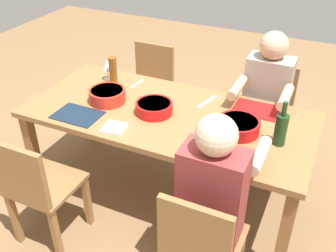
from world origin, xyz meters
TOP-DOWN VIEW (x-y plane):
  - ground_plane at (0.00, 0.00)m, footprint 8.00×8.00m
  - dining_table at (0.00, 0.00)m, footprint 1.99×0.91m
  - chair_far_right at (0.55, 0.78)m, footprint 0.40×0.40m
  - chair_near_right at (0.55, -0.78)m, footprint 0.40×0.40m
  - chair_far_left at (-0.55, 0.78)m, footprint 0.40×0.40m
  - diner_far_left at (-0.55, 0.59)m, footprint 0.41×0.53m
  - chair_near_left at (-0.55, -0.78)m, footprint 0.40×0.40m
  - diner_near_left at (-0.55, -0.59)m, footprint 0.41×0.53m
  - serving_bowl_greens at (-0.50, 0.03)m, footprint 0.28×0.28m
  - serving_bowl_fruit at (0.08, 0.04)m, footprint 0.26×0.26m
  - serving_bowl_salad at (0.46, 0.04)m, footprint 0.26×0.26m
  - wine_bottle at (-0.77, 0.05)m, footprint 0.08×0.08m
  - beer_bottle at (0.57, -0.23)m, footprint 0.06×0.06m
  - wine_glass at (0.66, -0.27)m, footprint 0.08×0.08m
  - placemat_far_right at (0.55, 0.29)m, footprint 0.32×0.23m
  - fork_near_right at (0.41, -0.29)m, footprint 0.04×0.17m
  - placemat_far_left at (-0.55, 0.29)m, footprint 0.32×0.23m
  - placemat_near_left at (-0.55, -0.29)m, footprint 0.32×0.23m
  - carving_knife at (-0.20, -0.25)m, footprint 0.08×0.23m
  - napkin_stack at (0.22, 0.34)m, footprint 0.16×0.16m

SIDE VIEW (x-z plane):
  - ground_plane at x=0.00m, z-range 0.00..0.00m
  - chair_far_right at x=0.55m, z-range 0.06..0.91m
  - chair_near_right at x=0.55m, z-range 0.06..0.91m
  - chair_far_left at x=-0.55m, z-range 0.06..0.91m
  - chair_near_left at x=-0.55m, z-range 0.06..0.91m
  - dining_table at x=0.00m, z-range 0.29..1.03m
  - diner_far_left at x=-0.55m, z-range 0.10..1.30m
  - diner_near_left at x=-0.55m, z-range 0.10..1.30m
  - placemat_far_right at x=0.55m, z-range 0.74..0.75m
  - placemat_far_left at x=-0.55m, z-range 0.74..0.75m
  - placemat_near_left at x=-0.55m, z-range 0.74..0.75m
  - fork_near_right at x=0.41m, z-range 0.74..0.75m
  - carving_knife at x=-0.20m, z-range 0.74..0.75m
  - napkin_stack at x=0.22m, z-range 0.74..0.76m
  - serving_bowl_fruit at x=0.08m, z-range 0.75..0.83m
  - serving_bowl_greens at x=-0.50m, z-range 0.75..0.83m
  - serving_bowl_salad at x=0.46m, z-range 0.75..0.84m
  - wine_bottle at x=-0.77m, z-range 0.70..0.99m
  - beer_bottle at x=0.57m, z-range 0.74..0.96m
  - wine_glass at x=0.66m, z-range 0.77..0.94m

